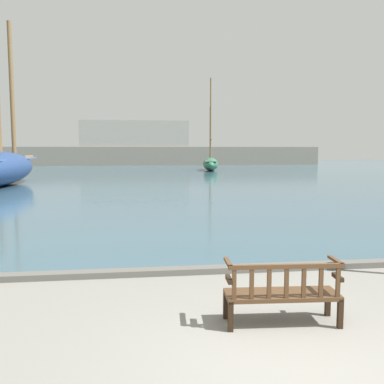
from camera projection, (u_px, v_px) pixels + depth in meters
The scene contains 7 objects.
ground_plane at pixel (299, 369), 4.83m from camera, with size 160.00×160.00×0.00m, color gray.
harbor_water at pixel (151, 170), 48.21m from camera, with size 100.00×80.00×0.08m, color #385666.
quay_edge_kerb at pixel (227, 269), 8.62m from camera, with size 40.00×0.30×0.12m, color #5B5954.
park_bench at pixel (282, 292), 6.01m from camera, with size 1.63×0.62×0.92m.
sailboat_mid_port at pixel (211, 163), 46.99m from camera, with size 2.74×7.37×10.01m.
sailboat_nearest_port at pixel (1, 164), 40.21m from camera, with size 2.65×9.32×11.19m.
far_breakwater at pixel (143, 150), 61.48m from camera, with size 50.72×2.40×6.96m.
Camera 1 is at (-1.81, -4.40, 2.48)m, focal length 40.00 mm.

